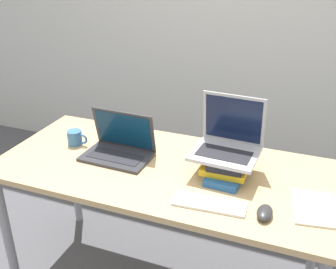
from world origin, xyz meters
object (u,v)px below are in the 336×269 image
(laptop_on_books, at_px, (228,142))
(mouse, at_px, (265,213))
(notepad, at_px, (315,208))
(book_stack, at_px, (227,167))
(laptop_left, at_px, (119,147))
(wireless_keyboard, at_px, (209,204))
(mug, at_px, (75,138))

(laptop_on_books, height_order, mouse, laptop_on_books)
(notepad, bearing_deg, mouse, -146.42)
(book_stack, bearing_deg, laptop_left, -179.86)
(wireless_keyboard, distance_m, notepad, 0.44)
(laptop_left, xyz_separation_m, wireless_keyboard, (0.55, -0.25, -0.04))
(laptop_on_books, distance_m, mouse, 0.40)
(book_stack, distance_m, laptop_on_books, 0.12)
(book_stack, bearing_deg, laptop_on_books, 106.19)
(laptop_left, xyz_separation_m, laptop_on_books, (0.55, 0.05, 0.11))
(book_stack, distance_m, wireless_keyboard, 0.26)
(mouse, bearing_deg, laptop_on_books, 127.60)
(wireless_keyboard, bearing_deg, laptop_left, 155.52)
(laptop_on_books, xyz_separation_m, mug, (-0.83, -0.02, -0.11))
(laptop_left, distance_m, notepad, 0.98)
(laptop_left, relative_size, mug, 2.95)
(laptop_on_books, distance_m, mug, 0.84)
(laptop_on_books, height_order, notepad, laptop_on_books)
(wireless_keyboard, bearing_deg, laptop_on_books, 90.59)
(laptop_left, xyz_separation_m, mouse, (0.78, -0.25, -0.03))
(laptop_left, bearing_deg, notepad, -7.15)
(mouse, height_order, mug, mug)
(book_stack, height_order, mouse, book_stack)
(wireless_keyboard, xyz_separation_m, mug, (-0.84, 0.28, 0.03))
(laptop_left, height_order, notepad, laptop_left)
(mouse, bearing_deg, notepad, 33.58)
(notepad, height_order, mug, mug)
(laptop_on_books, xyz_separation_m, notepad, (0.42, -0.17, -0.15))
(laptop_left, xyz_separation_m, book_stack, (0.57, 0.00, 0.00))
(notepad, relative_size, mug, 2.29)
(mouse, relative_size, mug, 0.93)
(laptop_left, relative_size, laptop_on_books, 1.11)
(book_stack, bearing_deg, wireless_keyboard, -92.66)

